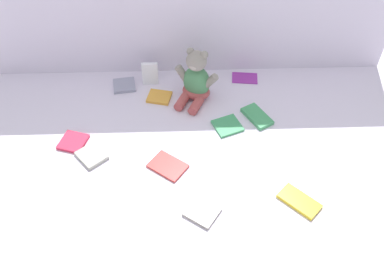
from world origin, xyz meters
name	(u,v)px	position (x,y,z in m)	size (l,w,h in m)	color
ground_plane	(188,128)	(0.00, 0.00, 0.00)	(3.20, 3.20, 0.00)	silver
teddy_bear	(196,81)	(0.04, 0.19, 0.09)	(0.19, 0.20, 0.23)	#4C8C59
book_case_0	(202,212)	(0.04, -0.40, 0.01)	(0.09, 0.10, 0.01)	#A7A093
book_case_1	(168,166)	(-0.08, -0.20, 0.01)	(0.09, 0.13, 0.01)	#C23633
book_case_2	(92,156)	(-0.36, -0.14, 0.01)	(0.09, 0.10, 0.02)	#A3A495
book_case_3	(299,201)	(0.37, -0.37, 0.01)	(0.07, 0.14, 0.01)	yellow
book_case_4	(150,73)	(-0.16, 0.28, 0.05)	(0.07, 0.02, 0.10)	white
book_case_5	(124,85)	(-0.27, 0.26, 0.01)	(0.09, 0.09, 0.01)	#8E8FA6
book_case_6	(73,142)	(-0.44, -0.07, 0.01)	(0.10, 0.09, 0.01)	#D12845
book_case_7	(257,116)	(0.28, 0.05, 0.01)	(0.07, 0.13, 0.02)	#3F985C
book_case_8	(159,97)	(-0.12, 0.18, 0.01)	(0.08, 0.10, 0.01)	gold
book_case_9	(245,78)	(0.26, 0.30, 0.00)	(0.07, 0.11, 0.01)	purple
book_case_10	(227,126)	(0.16, 0.00, 0.01)	(0.10, 0.10, 0.01)	#3C985C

